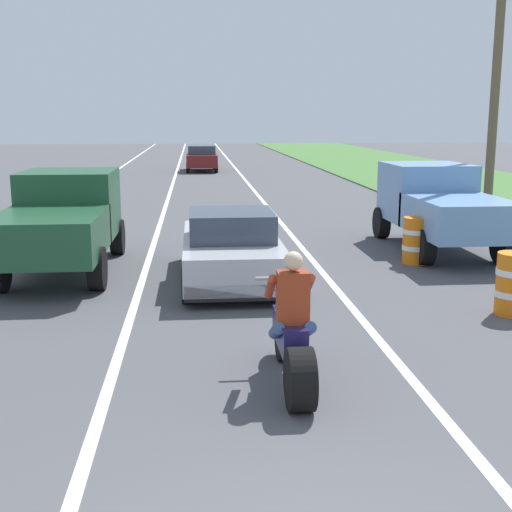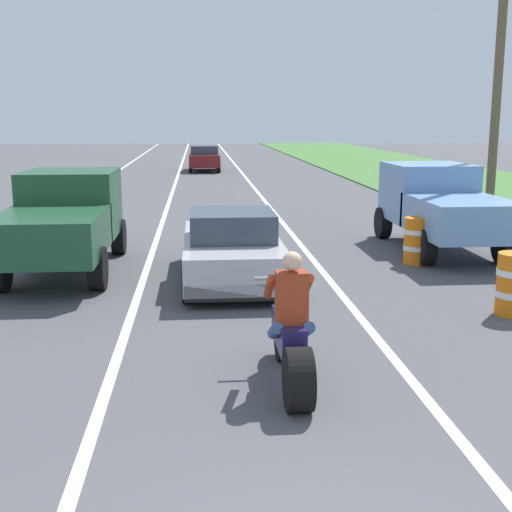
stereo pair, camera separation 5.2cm
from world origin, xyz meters
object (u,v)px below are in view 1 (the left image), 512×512
at_px(motorcycle_with_rider, 292,339).
at_px(pickup_truck_right_shoulder_light_blue, 439,204).
at_px(construction_barrel_mid, 416,240).
at_px(sports_car_silver, 231,249).
at_px(distant_car_far_ahead, 202,158).
at_px(pickup_truck_left_lane_dark_green, 63,218).

bearing_deg(motorcycle_with_rider, pickup_truck_right_shoulder_light_blue, 59.99).
bearing_deg(construction_barrel_mid, sports_car_silver, -163.18).
bearing_deg(distant_car_far_ahead, pickup_truck_left_lane_dark_green, -96.70).
bearing_deg(construction_barrel_mid, pickup_truck_left_lane_dark_green, -179.19).
relative_size(pickup_truck_right_shoulder_light_blue, construction_barrel_mid, 4.80).
bearing_deg(distant_car_far_ahead, sports_car_silver, -89.51).
height_order(pickup_truck_right_shoulder_light_blue, distant_car_far_ahead, pickup_truck_right_shoulder_light_blue).
distance_m(sports_car_silver, pickup_truck_right_shoulder_light_blue, 5.72).
xyz_separation_m(pickup_truck_right_shoulder_light_blue, construction_barrel_mid, (-1.00, -1.45, -0.60)).
distance_m(pickup_truck_right_shoulder_light_blue, distant_car_far_ahead, 25.40).
height_order(sports_car_silver, pickup_truck_left_lane_dark_green, pickup_truck_left_lane_dark_green).
bearing_deg(distant_car_far_ahead, pickup_truck_right_shoulder_light_blue, -78.02).
distance_m(pickup_truck_left_lane_dark_green, construction_barrel_mid, 7.40).
distance_m(motorcycle_with_rider, pickup_truck_right_shoulder_light_blue, 9.27).
bearing_deg(sports_car_silver, distant_car_far_ahead, 90.49).
bearing_deg(pickup_truck_right_shoulder_light_blue, motorcycle_with_rider, -120.01).
relative_size(pickup_truck_left_lane_dark_green, construction_barrel_mid, 4.80).
relative_size(sports_car_silver, pickup_truck_right_shoulder_light_blue, 0.90).
distance_m(motorcycle_with_rider, construction_barrel_mid, 7.50).
distance_m(pickup_truck_left_lane_dark_green, distant_car_far_ahead, 26.57).
height_order(sports_car_silver, distant_car_far_ahead, distant_car_far_ahead).
height_order(motorcycle_with_rider, pickup_truck_left_lane_dark_green, pickup_truck_left_lane_dark_green).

